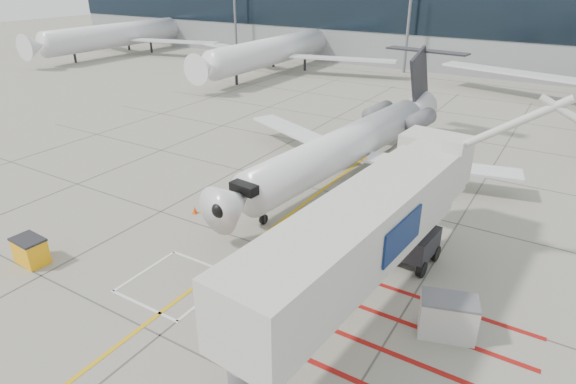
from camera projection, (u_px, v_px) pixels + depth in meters
The scene contains 12 objects.
ground_plane at pixel (222, 285), 22.71m from camera, with size 260.00×260.00×0.00m, color gray.
regional_jet at pixel (329, 133), 31.48m from camera, with size 22.93×28.92×7.58m, color silver, non-canonical shape.
jet_bridge at pixel (355, 247), 18.60m from camera, with size 9.04×19.08×7.63m, color silver, non-canonical shape.
pushback_tug at pixel (256, 268), 22.76m from camera, with size 2.45×1.53×1.43m, color #AC2910, non-canonical shape.
spill_bin at pixel (30, 251), 24.20m from camera, with size 1.63×1.08×1.41m, color #FFAA0E, non-canonical shape.
baggage_cart at pixel (343, 229), 26.43m from camera, with size 1.89×1.19×1.19m, color #5B5C60, non-canonical shape.
ground_power_unit at pixel (448, 317), 19.36m from camera, with size 2.20×1.28×1.74m, color #BAB7B1, non-canonical shape.
cone_nose at pixel (195, 210), 29.33m from camera, with size 0.33×0.33×0.45m, color #F24B0C.
cone_side at pixel (345, 254), 24.83m from camera, with size 0.31×0.31×0.44m, color #F53F0C.
terminal_glass_band at pixel (576, 20), 57.77m from camera, with size 180.00×0.10×6.00m, color black.
bg_aircraft_a at pixel (128, 18), 82.95m from camera, with size 34.71×38.56×11.57m, color silver, non-canonical shape.
bg_aircraft_b at pixel (282, 31), 68.08m from camera, with size 32.97×36.63×10.99m, color silver, non-canonical shape.
Camera 1 is at (12.49, -14.29, 13.60)m, focal length 30.00 mm.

